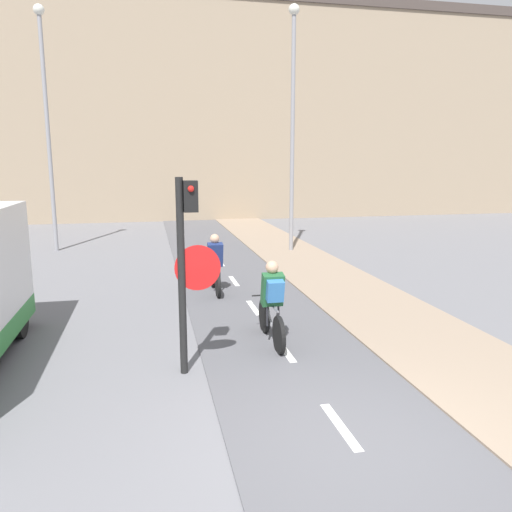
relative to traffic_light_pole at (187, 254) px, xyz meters
The scene contains 8 objects.
ground_plane 3.46m from the traffic_light_pole, 57.06° to the right, with size 120.00×120.00×0.00m, color slate.
bike_lane 3.45m from the traffic_light_pole, 57.02° to the right, with size 2.78×60.00×0.02m.
building_row_background 22.66m from the traffic_light_pole, 85.86° to the left, with size 60.00×5.20×11.80m.
traffic_light_pole is the anchor object (origin of this frame).
street_lamp_far 12.49m from the traffic_light_pole, 108.16° to the left, with size 0.36×0.36×8.18m.
street_lamp_sidewalk 10.97m from the traffic_light_pole, 65.66° to the left, with size 0.36×0.36×8.14m.
cyclist_near 2.06m from the traffic_light_pole, 31.45° to the left, with size 0.46×1.70×1.46m.
cyclist_far 4.78m from the traffic_light_pole, 77.73° to the left, with size 0.46×1.62×1.43m.
Camera 1 is at (-2.12, -4.60, 3.10)m, focal length 35.00 mm.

